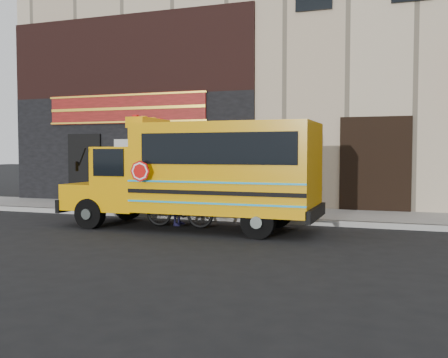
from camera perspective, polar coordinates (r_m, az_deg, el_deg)
ground at (r=12.24m, az=-3.49°, el=-6.38°), size 120.00×120.00×0.00m
curb at (r=14.64m, az=0.43°, el=-4.53°), size 40.00×0.20×0.15m
sidewalk at (r=16.06m, az=2.14°, el=-3.86°), size 40.00×3.00×0.15m
building at (r=22.49m, az=6.92°, el=13.58°), size 20.00×10.70×12.00m
school_bus at (r=13.00m, az=-2.42°, el=0.86°), size 6.93×2.44×2.92m
sign_pole at (r=14.33m, az=8.47°, el=1.53°), size 0.08×0.26×2.95m
bicycle at (r=13.40m, az=-5.14°, el=-3.04°), size 1.96×0.56×1.18m
cyclist at (r=13.46m, az=-5.22°, el=-1.71°), size 0.50×0.70×1.79m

